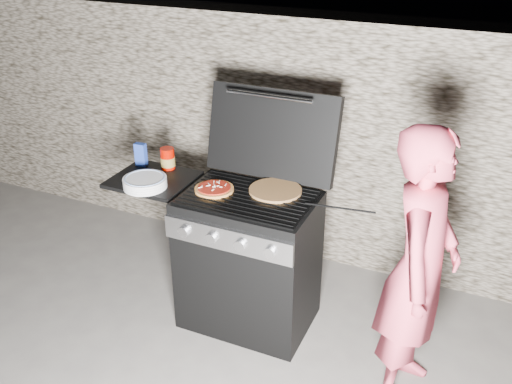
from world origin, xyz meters
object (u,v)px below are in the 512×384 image
at_px(pizza_topped, 214,188).
at_px(person, 419,270).
at_px(sauce_jar, 168,158).
at_px(gas_grill, 214,252).

height_order(pizza_topped, person, person).
xyz_separation_m(pizza_topped, sauce_jar, (-0.44, 0.18, 0.05)).
distance_m(pizza_topped, person, 1.28).
bearing_deg(sauce_jar, pizza_topped, -22.28).
height_order(pizza_topped, sauce_jar, sauce_jar).
xyz_separation_m(gas_grill, pizza_topped, (0.03, -0.01, 0.47)).
distance_m(pizza_topped, sauce_jar, 0.47).
bearing_deg(pizza_topped, person, -7.13).
xyz_separation_m(gas_grill, sauce_jar, (-0.41, 0.17, 0.52)).
height_order(gas_grill, pizza_topped, pizza_topped).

